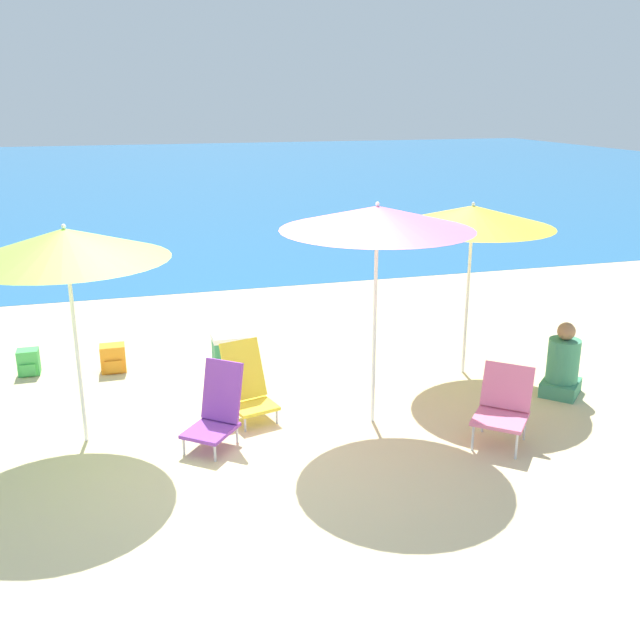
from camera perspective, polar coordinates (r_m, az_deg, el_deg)
ground_plane at (r=7.14m, az=-6.79°, el=-9.46°), size 60.00×60.00×0.00m
sea_water at (r=32.08m, az=-14.54°, el=11.21°), size 60.00×40.00×0.01m
beach_umbrella_lime at (r=6.83m, az=-19.70°, el=5.73°), size 1.86×1.86×2.14m
beach_umbrella_pink at (r=6.85m, az=4.60°, el=8.13°), size 1.88×1.88×2.27m
beach_umbrella_yellow at (r=8.40m, az=12.11°, el=8.11°), size 1.87×1.87×2.07m
beach_chair_pink at (r=7.14m, az=14.46°, el=-6.54°), size 0.75×0.76×0.73m
beach_chair_yellow at (r=7.46m, az=-5.83°, el=-5.18°), size 0.55×0.64×0.79m
beach_chair_purple at (r=6.95m, az=-8.26°, el=-7.07°), size 0.67×0.70×0.79m
person_seated_near at (r=8.43m, az=18.83°, el=-3.51°), size 0.59×0.59×0.85m
backpack_green at (r=9.30m, az=-22.28°, el=-3.14°), size 0.25×0.24×0.31m
backpack_orange at (r=9.06m, az=-16.22°, el=-2.97°), size 0.30×0.26×0.33m
cooler_box at (r=9.10m, az=-7.27°, el=-2.21°), size 0.42×0.33×0.35m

